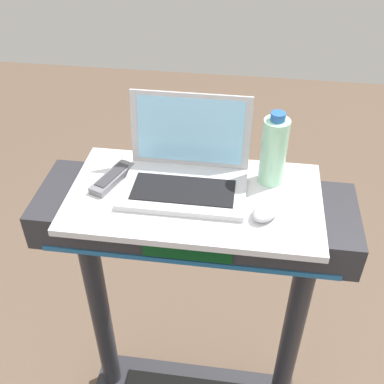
{
  "coord_description": "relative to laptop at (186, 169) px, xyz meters",
  "views": [
    {
      "loc": [
        0.13,
        -0.3,
        1.98
      ],
      "look_at": [
        0.0,
        0.65,
        1.21
      ],
      "focal_mm": 44.32,
      "sensor_mm": 36.0,
      "label": 1
    }
  ],
  "objects": [
    {
      "name": "water_bottle",
      "position": [
        0.24,
        0.05,
        0.05
      ],
      "size": [
        0.07,
        0.07,
        0.22
      ],
      "color": "#9EDBB2",
      "rests_on": "desk_board"
    },
    {
      "name": "tv_remote",
      "position": [
        -0.21,
        -0.02,
        -0.04
      ],
      "size": [
        0.1,
        0.17,
        0.02
      ],
      "color": "slate",
      "rests_on": "desk_board"
    },
    {
      "name": "computer_mouse",
      "position": [
        0.23,
        -0.11,
        -0.03
      ],
      "size": [
        0.1,
        0.12,
        0.03
      ],
      "primitive_type": "ellipsoid",
      "rotation": [
        0.0,
        0.0,
        -0.51
      ],
      "color": "#B2B2B7",
      "rests_on": "desk_board"
    },
    {
      "name": "laptop",
      "position": [
        0.0,
        0.0,
        0.0
      ],
      "size": [
        0.34,
        0.25,
        0.23
      ],
      "rotation": [
        0.0,
        0.0,
        -0.07
      ],
      "color": "#B7B7BC",
      "rests_on": "desk_board"
    },
    {
      "name": "desk_board",
      "position": [
        0.03,
        -0.05,
        -0.06
      ],
      "size": [
        0.7,
        0.38,
        0.02
      ],
      "primitive_type": "cube",
      "color": "silver",
      "rests_on": "treadmill_base"
    }
  ]
}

